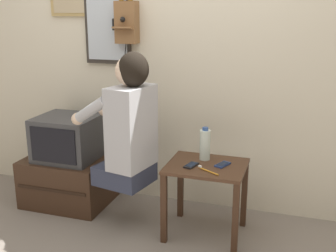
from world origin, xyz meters
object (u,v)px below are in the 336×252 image
Objects in this scene: person at (129,123)px; cell_phone_held at (191,165)px; water_bottle at (205,144)px; toothbrush at (207,170)px; cell_phone_spare at (223,165)px; wall_mirror at (108,24)px; television at (68,138)px; wall_phone_antique at (126,22)px.

person reaches higher than cell_phone_held.
toothbrush is (0.07, -0.22, -0.11)m from water_bottle.
water_bottle is at bearing 173.75° from cell_phone_spare.
cell_phone_held is at bearing -31.42° from wall_mirror.
television is at bearing -176.36° from cell_phone_held.
wall_mirror is (-0.18, 0.04, -0.02)m from wall_phone_antique.
person is 1.51× the size of wall_mirror.
wall_mirror is at bearing 179.62° from cell_phone_spare.
person is 4.01× the size of water_bottle.
cell_phone_held is at bearing -35.67° from wall_phone_antique.
wall_phone_antique reaches higher than water_bottle.
cell_phone_held is 0.56× the size of water_bottle.
wall_phone_antique is 1.24m from cell_phone_held.
wall_mirror reaches higher than water_bottle.
cell_phone_held is 0.98× the size of cell_phone_spare.
toothbrush reaches higher than cell_phone_spare.
cell_phone_spare is at bearing -22.65° from wall_mirror.
person is at bearing -150.95° from cell_phone_spare.
water_bottle is (-0.15, 0.08, 0.11)m from cell_phone_spare.
cell_phone_spare is (0.66, 0.08, -0.26)m from person.
television is 0.64× the size of wall_phone_antique.
wall_mirror reaches higher than television.
wall_phone_antique is 1.33m from cell_phone_spare.
wall_phone_antique is at bearing 158.46° from cell_phone_held.
cell_phone_spare is at bearing 35.50° from cell_phone_held.
television is 1.10m from cell_phone_held.
wall_mirror is 1.35m from cell_phone_held.
television is 0.97m from wall_mirror.
wall_mirror is 1.27m from water_bottle.
water_bottle is 1.50× the size of toothbrush.
wall_mirror reaches higher than cell_phone_spare.
wall_phone_antique is at bearing 156.22° from water_bottle.
water_bottle is at bearing 84.46° from cell_phone_held.
wall_phone_antique is at bearing 34.93° from person.
toothbrush reaches higher than cell_phone_held.
water_bottle is 0.25m from toothbrush.
person is 0.92m from wall_mirror.
wall_mirror is 1.46m from toothbrush.
television is at bearing 108.48° from toothbrush.
person is 0.64m from toothbrush.
cell_phone_held is at bearing -78.20° from person.
toothbrush is (0.58, -0.06, -0.26)m from person.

